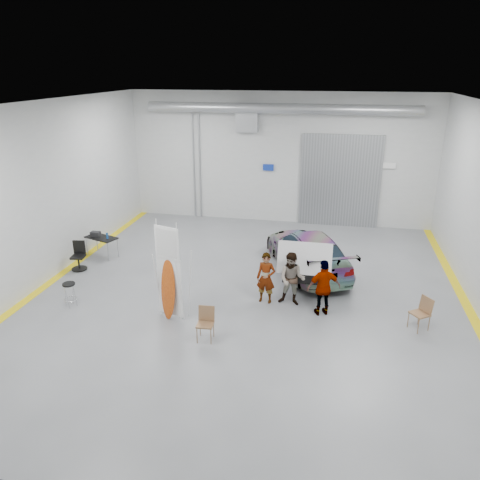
% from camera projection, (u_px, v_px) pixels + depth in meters
% --- Properties ---
extents(ground, '(16.00, 16.00, 0.00)m').
position_uv_depth(ground, '(247.00, 295.00, 15.23)').
color(ground, slate).
rests_on(ground, ground).
extents(room_shell, '(14.02, 16.18, 6.01)m').
position_uv_depth(room_shell, '(267.00, 159.00, 15.80)').
color(room_shell, '#B4B7B9').
rests_on(room_shell, ground).
extents(sedan_car, '(3.84, 5.40, 1.45)m').
position_uv_depth(sedan_car, '(307.00, 251.00, 16.95)').
color(sedan_car, white).
rests_on(sedan_car, ground).
extents(person_a, '(0.64, 0.46, 1.64)m').
position_uv_depth(person_a, '(266.00, 278.00, 14.55)').
color(person_a, brown).
rests_on(person_a, ground).
extents(person_b, '(0.89, 0.71, 1.71)m').
position_uv_depth(person_b, '(292.00, 279.00, 14.39)').
color(person_b, teal).
rests_on(person_b, ground).
extents(person_c, '(1.10, 0.75, 1.75)m').
position_uv_depth(person_c, '(324.00, 288.00, 13.79)').
color(person_c, olive).
rests_on(person_c, ground).
extents(surfboard_display, '(0.82, 0.42, 3.02)m').
position_uv_depth(surfboard_display, '(171.00, 281.00, 13.43)').
color(surfboard_display, white).
rests_on(surfboard_display, ground).
extents(folding_chair_near, '(0.47, 0.48, 0.93)m').
position_uv_depth(folding_chair_near, '(206.00, 330.00, 12.67)').
color(folding_chair_near, brown).
rests_on(folding_chair_near, ground).
extents(folding_chair_far, '(0.62, 0.73, 0.96)m').
position_uv_depth(folding_chair_far, '(419.00, 320.00, 13.19)').
color(folding_chair_far, brown).
rests_on(folding_chair_far, ground).
extents(shop_stool, '(0.40, 0.40, 0.79)m').
position_uv_depth(shop_stool, '(70.00, 295.00, 14.41)').
color(shop_stool, black).
rests_on(shop_stool, ground).
extents(work_table, '(1.38, 1.00, 1.02)m').
position_uv_depth(work_table, '(100.00, 237.00, 18.14)').
color(work_table, gray).
rests_on(work_table, ground).
extents(office_chair, '(0.56, 0.56, 1.04)m').
position_uv_depth(office_chair, '(79.00, 257.00, 17.06)').
color(office_chair, black).
rests_on(office_chair, ground).
extents(trunk_lid, '(1.69, 1.03, 0.04)m').
position_uv_depth(trunk_lid, '(304.00, 255.00, 14.63)').
color(trunk_lid, silver).
rests_on(trunk_lid, sedan_car).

